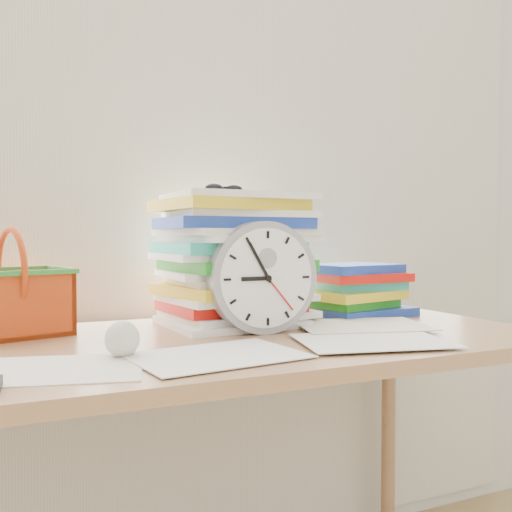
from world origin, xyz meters
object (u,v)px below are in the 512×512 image
clock (262,277)px  desk (236,370)px  paper_stack (233,259)px  book_stack (357,290)px  basket (11,283)px

clock → desk: bearing=-168.9°
paper_stack → book_stack: paper_stack is taller
desk → book_stack: size_ratio=4.98×
book_stack → basket: bearing=176.9°
paper_stack → book_stack: bearing=-0.5°
desk → book_stack: book_stack is taller
clock → book_stack: size_ratio=0.91×
desk → basket: bearing=154.6°
paper_stack → basket: (-0.52, 0.04, -0.04)m
desk → clock: clock is taller
book_stack → paper_stack: bearing=179.5°
desk → paper_stack: bearing=69.7°
paper_stack → basket: paper_stack is taller
desk → paper_stack: size_ratio=3.80×
book_stack → clock: bearing=-157.2°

